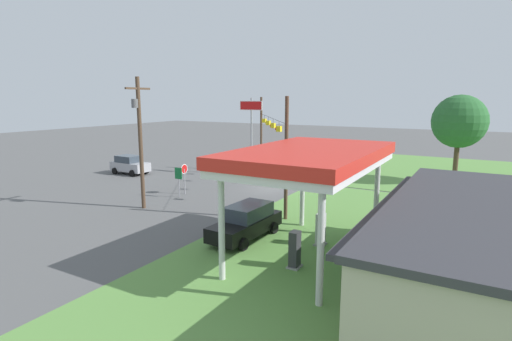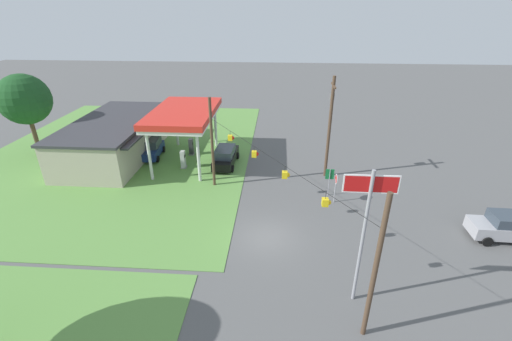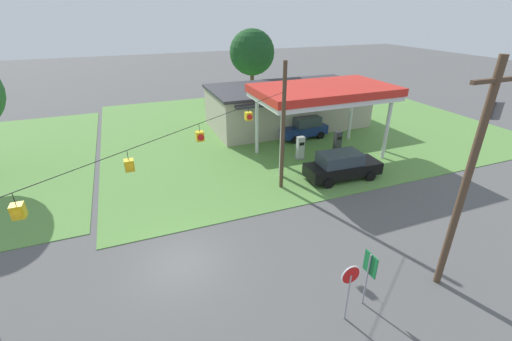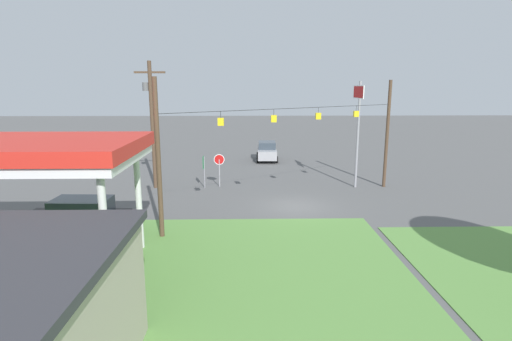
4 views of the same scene
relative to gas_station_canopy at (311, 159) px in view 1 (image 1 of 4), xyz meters
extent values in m
plane|color=#565656|center=(-12.35, -8.67, -4.92)|extent=(160.00, 160.00, 0.00)
cube|color=#5B8E42|center=(2.00, 7.81, -4.90)|extent=(36.00, 28.00, 0.04)
cube|color=#5B8E42|center=(-28.35, 7.33, -4.90)|extent=(24.00, 24.00, 0.04)
cube|color=silver|center=(0.00, 0.00, -0.21)|extent=(9.86, 5.65, 0.35)
cube|color=red|center=(0.00, 0.00, 0.24)|extent=(10.06, 5.85, 0.55)
cylinder|color=silver|center=(-4.33, -2.23, -2.65)|extent=(0.28, 0.28, 4.54)
cylinder|color=silver|center=(4.33, -2.23, -2.65)|extent=(0.28, 0.28, 4.54)
cylinder|color=silver|center=(-4.33, 2.23, -2.65)|extent=(0.28, 0.28, 4.54)
cylinder|color=silver|center=(4.33, 2.23, -2.65)|extent=(0.28, 0.28, 4.54)
cube|color=#B2A893|center=(1.06, 7.81, -3.10)|extent=(14.50, 7.07, 3.65)
cube|color=#333338|center=(1.06, 7.81, -1.15)|extent=(14.80, 7.37, 0.24)
cube|color=#333338|center=(1.06, 3.92, -1.52)|extent=(13.05, 0.70, 0.20)
cube|color=gray|center=(-1.66, 0.00, -4.86)|extent=(0.71, 0.56, 0.12)
cube|color=silver|center=(-1.66, 0.00, -3.97)|extent=(0.55, 0.40, 1.66)
cube|color=black|center=(-1.66, -0.21, -3.64)|extent=(0.39, 0.03, 0.24)
cube|color=gray|center=(1.66, 0.00, -4.86)|extent=(0.71, 0.56, 0.12)
cube|color=#333338|center=(1.66, 0.00, -3.97)|extent=(0.55, 0.40, 1.66)
cube|color=black|center=(1.66, -0.21, -3.64)|extent=(0.39, 0.03, 0.24)
cube|color=black|center=(-0.62, -4.05, -4.18)|extent=(5.19, 2.07, 0.80)
cube|color=#333D47|center=(-0.92, -4.04, -3.39)|extent=(2.89, 1.82, 0.77)
cylinder|color=black|center=(1.01, -3.18, -4.58)|extent=(0.69, 0.25, 0.68)
cylinder|color=black|center=(0.93, -5.06, -4.58)|extent=(0.69, 0.25, 0.68)
cylinder|color=black|center=(-2.16, -3.04, -4.58)|extent=(0.69, 0.25, 0.68)
cylinder|color=black|center=(-2.24, -4.93, -4.58)|extent=(0.69, 0.25, 0.68)
cube|color=navy|center=(0.74, 4.05, -4.19)|extent=(4.36, 2.18, 0.78)
cube|color=#333D47|center=(0.99, 4.07, -3.38)|extent=(2.45, 1.88, 0.83)
cylinder|color=black|center=(-0.50, 3.01, -4.58)|extent=(0.70, 0.27, 0.68)
cylinder|color=black|center=(-0.64, 4.89, -4.58)|extent=(0.70, 0.27, 0.68)
cylinder|color=black|center=(2.12, 3.21, -4.58)|extent=(0.70, 0.27, 0.68)
cylinder|color=black|center=(1.97, 5.10, -4.58)|extent=(0.70, 0.27, 0.68)
cube|color=#9E9EA3|center=(-11.35, -24.67, -4.13)|extent=(1.95, 4.21, 0.90)
cube|color=#333D47|center=(-11.35, -24.92, -3.34)|extent=(1.76, 2.33, 0.69)
cylinder|color=black|center=(-12.26, -23.35, -4.58)|extent=(0.24, 0.68, 0.68)
cylinder|color=black|center=(-10.37, -23.39, -4.58)|extent=(0.24, 0.68, 0.68)
cylinder|color=black|center=(-12.32, -25.94, -4.58)|extent=(0.24, 0.68, 0.68)
cylinder|color=black|center=(-10.43, -25.98, -4.58)|extent=(0.24, 0.68, 0.68)
cylinder|color=#99999E|center=(-7.22, -13.93, -3.87)|extent=(0.08, 0.08, 2.10)
cylinder|color=white|center=(-7.22, -13.93, -2.82)|extent=(0.80, 0.03, 0.80)
cylinder|color=red|center=(-7.22, -13.93, -2.82)|extent=(0.70, 0.03, 0.70)
cylinder|color=gray|center=(-17.49, -13.58, -1.00)|extent=(0.18, 0.18, 7.84)
cube|color=white|center=(-17.39, -13.58, 2.15)|extent=(0.06, 2.58, 0.94)
cube|color=red|center=(-17.39, -13.58, 2.15)|extent=(0.07, 2.46, 0.82)
cylinder|color=gray|center=(-6.13, -13.57, -3.72)|extent=(0.07, 0.07, 2.40)
cube|color=#146B33|center=(-6.08, -13.57, -2.97)|extent=(0.04, 0.70, 0.90)
cylinder|color=#4C3828|center=(-2.42, -13.74, -0.30)|extent=(0.28, 0.28, 9.25)
cube|color=#4C3828|center=(-2.42, -13.74, 3.53)|extent=(2.20, 0.14, 0.14)
cylinder|color=#59595B|center=(-2.07, -13.74, 2.53)|extent=(0.44, 0.44, 0.60)
cylinder|color=#4C3828|center=(-19.70, -13.67, -0.96)|extent=(0.24, 0.24, 7.93)
cylinder|color=#4C3828|center=(-5.00, -3.67, -0.96)|extent=(0.24, 0.24, 7.93)
cylinder|color=black|center=(-12.35, -8.67, 1.26)|extent=(14.72, 10.02, 0.02)
cylinder|color=black|center=(-16.76, -11.67, 1.09)|extent=(0.02, 0.02, 0.35)
cube|color=yellow|center=(-16.76, -11.67, 0.71)|extent=(0.32, 0.32, 0.40)
sphere|color=yellow|center=(-16.76, -11.84, 0.71)|extent=(0.28, 0.28, 0.28)
cylinder|color=black|center=(-13.82, -9.67, 1.09)|extent=(0.02, 0.02, 0.35)
cube|color=yellow|center=(-13.82, -9.67, 0.71)|extent=(0.32, 0.32, 0.40)
sphere|color=yellow|center=(-13.82, -9.84, 0.71)|extent=(0.28, 0.28, 0.28)
cylinder|color=black|center=(-10.88, -7.67, 1.09)|extent=(0.02, 0.02, 0.35)
cube|color=yellow|center=(-10.88, -7.67, 0.71)|extent=(0.32, 0.32, 0.40)
sphere|color=red|center=(-10.88, -7.84, 0.71)|extent=(0.28, 0.28, 0.28)
cylinder|color=black|center=(-7.94, -5.67, 1.09)|extent=(0.02, 0.02, 0.35)
cube|color=yellow|center=(-7.94, -5.67, 0.71)|extent=(0.32, 0.32, 0.40)
sphere|color=red|center=(-7.94, -5.84, 0.71)|extent=(0.28, 0.28, 0.28)
cylinder|color=#4C3828|center=(-23.05, 5.05, -3.02)|extent=(0.44, 0.44, 3.80)
sphere|color=#28602D|center=(-23.05, 5.05, 0.81)|extent=(4.82, 4.82, 4.82)
camera|label=1|loc=(17.69, 7.13, 2.86)|focal=28.00mm
camera|label=2|loc=(-31.67, -9.22, 9.62)|focal=24.00mm
camera|label=3|loc=(-13.69, -21.26, 5.65)|focal=24.00mm
camera|label=4|loc=(-9.34, 15.54, 2.55)|focal=28.00mm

